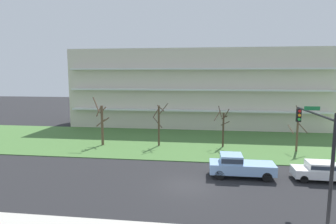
% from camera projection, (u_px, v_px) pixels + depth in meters
% --- Properties ---
extents(ground, '(160.00, 160.00, 0.00)m').
position_uv_depth(ground, '(187.00, 186.00, 22.05)').
color(ground, '#232326').
extents(grass_lawn_strip, '(80.00, 16.00, 0.08)m').
position_uv_depth(grass_lawn_strip, '(194.00, 142.00, 35.81)').
color(grass_lawn_strip, '#477238').
rests_on(grass_lawn_strip, ground).
extents(apartment_building, '(40.94, 11.38, 12.61)m').
position_uv_depth(apartment_building, '(197.00, 88.00, 47.95)').
color(apartment_building, beige).
rests_on(apartment_building, ground).
extents(tree_far_left, '(1.97, 1.98, 5.97)m').
position_uv_depth(tree_far_left, '(102.00, 123.00, 34.10)').
color(tree_far_left, brown).
rests_on(tree_far_left, ground).
extents(tree_left, '(1.83, 1.82, 5.26)m').
position_uv_depth(tree_left, '(159.00, 123.00, 33.72)').
color(tree_left, '#4C3828').
rests_on(tree_left, ground).
extents(tree_center, '(1.92, 1.78, 4.96)m').
position_uv_depth(tree_center, '(223.00, 127.00, 33.34)').
color(tree_center, '#423023').
rests_on(tree_center, ground).
extents(tree_right, '(1.83, 1.63, 5.29)m').
position_uv_depth(tree_right, '(297.00, 130.00, 31.26)').
color(tree_right, brown).
rests_on(tree_right, ground).
extents(pickup_blue_near_left, '(5.40, 2.00, 1.95)m').
position_uv_depth(pickup_blue_near_left, '(239.00, 165.00, 23.85)').
color(pickup_blue_near_left, '#8CB2E0').
rests_on(pickup_blue_near_left, ground).
extents(sedan_white_center_left, '(4.44, 1.89, 1.57)m').
position_uv_depth(sedan_white_center_left, '(321.00, 170.00, 23.04)').
color(sedan_white_center_left, white).
rests_on(sedan_white_center_left, ground).
extents(traffic_signal_mast, '(0.90, 5.82, 6.81)m').
position_uv_depth(traffic_signal_mast, '(318.00, 146.00, 15.86)').
color(traffic_signal_mast, black).
rests_on(traffic_signal_mast, ground).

